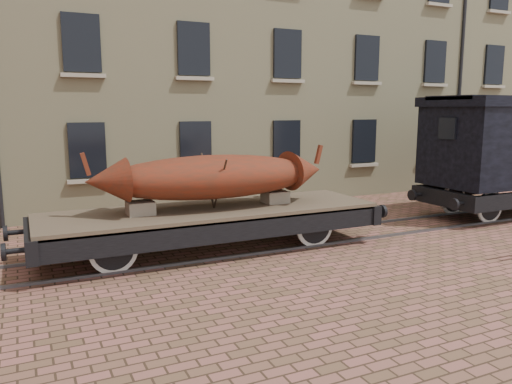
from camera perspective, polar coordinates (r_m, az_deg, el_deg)
name	(u,v)px	position (r m, az deg, el deg)	size (l,w,h in m)	color
ground	(340,235)	(14.08, 9.58, -4.86)	(90.00, 90.00, 0.00)	brown
warehouse_cream	(273,31)	(24.04, 1.96, 17.93)	(40.00, 10.19, 14.00)	beige
rail_track	(340,234)	(14.07, 9.59, -4.74)	(30.00, 1.52, 0.06)	#59595E
flatcar_wagon	(212,217)	(12.17, -5.04, -2.86)	(9.14, 2.48, 1.38)	brown
iron_boat	(214,177)	(12.01, -4.87, 1.77)	(6.02, 1.77, 1.46)	maroon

